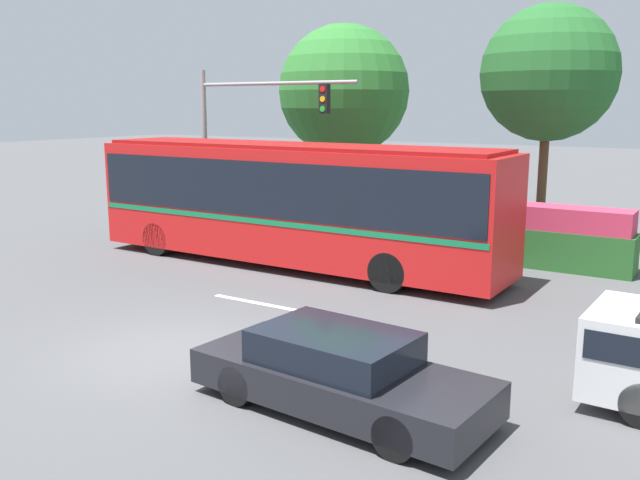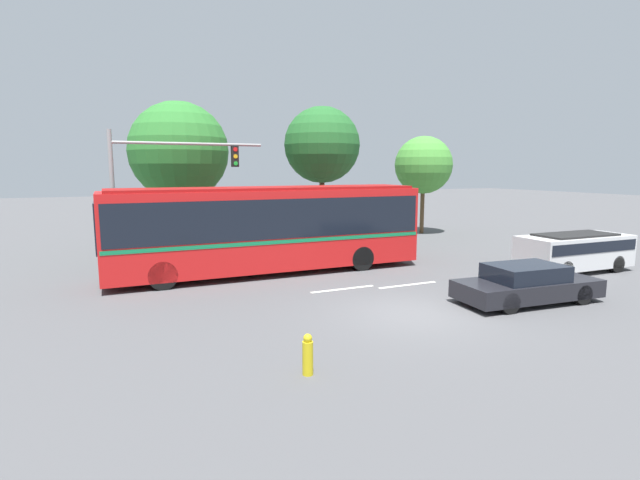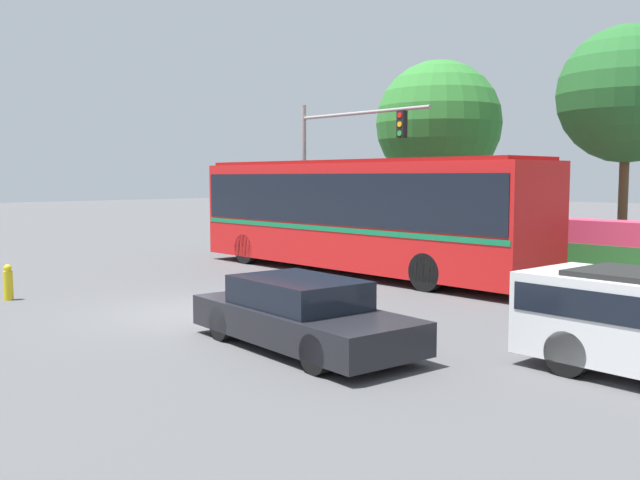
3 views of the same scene
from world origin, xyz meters
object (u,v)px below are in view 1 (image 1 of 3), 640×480
Objects in this scene: city_bus at (292,197)px; traffic_light_pole at (243,126)px; sedan_foreground at (339,373)px; street_tree_left at (344,91)px; street_tree_centre at (549,74)px.

city_bus is 5.04m from traffic_light_pole.
street_tree_left reaches higher than sedan_foreground.
street_tree_centre is at bearing 97.38° from sedan_foreground.
city_bus is at bearing -129.31° from street_tree_centre.
city_bus is at bearing 133.20° from sedan_foreground.
traffic_light_pole is 9.92m from street_tree_centre.
street_tree_left is 7.62m from street_tree_centre.
sedan_foreground is 0.63× the size of street_tree_left.
street_tree_centre is (9.07, 3.68, 1.64)m from traffic_light_pole.
street_tree_left is at bearing 176.21° from street_tree_centre.
city_bus is 7.90m from street_tree_left.
street_tree_centre reaches higher than sedan_foreground.
street_tree_left is at bearing 124.58° from sedan_foreground.
sedan_foreground is 0.62× the size of street_tree_centre.
street_tree_left is 0.99× the size of street_tree_centre.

